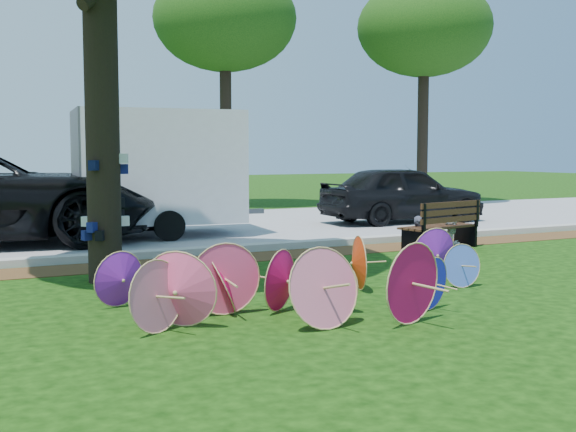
# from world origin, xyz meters

# --- Properties ---
(ground) EXTENTS (90.00, 90.00, 0.00)m
(ground) POSITION_xyz_m (0.00, 0.00, 0.00)
(ground) COLOR black
(ground) RESTS_ON ground
(mulch_strip) EXTENTS (90.00, 1.00, 0.01)m
(mulch_strip) POSITION_xyz_m (0.00, 4.50, 0.01)
(mulch_strip) COLOR #472D16
(mulch_strip) RESTS_ON ground
(curb) EXTENTS (90.00, 0.30, 0.12)m
(curb) POSITION_xyz_m (0.00, 5.20, 0.06)
(curb) COLOR #B7B5AD
(curb) RESTS_ON ground
(street) EXTENTS (90.00, 8.00, 0.01)m
(street) POSITION_xyz_m (0.00, 9.35, 0.01)
(street) COLOR gray
(street) RESTS_ON ground
(parasol_pile) EXTENTS (4.87, 2.42, 0.84)m
(parasol_pile) POSITION_xyz_m (-0.06, 0.52, 0.36)
(parasol_pile) COLOR #F0477C
(parasol_pile) RESTS_ON ground
(dark_pickup) EXTENTS (4.16, 1.76, 1.40)m
(dark_pickup) POSITION_xyz_m (6.77, 8.26, 0.70)
(dark_pickup) COLOR black
(dark_pickup) RESTS_ON ground
(cargo_trailer) EXTENTS (3.42, 2.36, 2.86)m
(cargo_trailer) POSITION_xyz_m (0.62, 8.18, 1.43)
(cargo_trailer) COLOR silver
(cargo_trailer) RESTS_ON ground
(park_bench) EXTENTS (1.71, 0.94, 0.84)m
(park_bench) POSITION_xyz_m (4.49, 3.98, 0.42)
(park_bench) COLOR black
(park_bench) RESTS_ON ground
(person_left) EXTENTS (0.45, 0.32, 1.15)m
(person_left) POSITION_xyz_m (4.14, 4.03, 0.58)
(person_left) COLOR #353849
(person_left) RESTS_ON ground
(person_right) EXTENTS (0.60, 0.54, 1.02)m
(person_right) POSITION_xyz_m (4.84, 4.03, 0.51)
(person_right) COLOR silver
(person_right) RESTS_ON ground
(bg_trees) EXTENTS (22.09, 5.89, 7.40)m
(bg_trees) POSITION_xyz_m (3.11, 14.28, 5.77)
(bg_trees) COLOR black
(bg_trees) RESTS_ON ground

